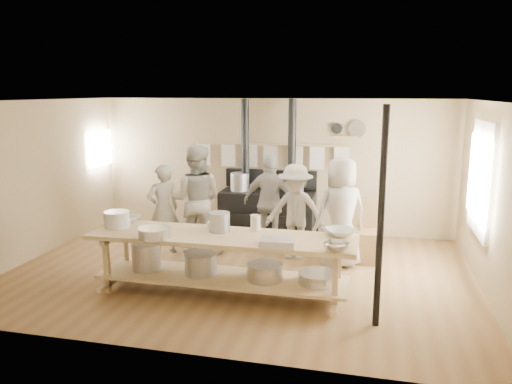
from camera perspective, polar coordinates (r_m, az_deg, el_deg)
ground at (r=7.80m, az=-1.93°, el=-9.09°), size 7.00×7.00×0.00m
room_shell at (r=7.39m, az=-2.01°, el=2.78°), size 7.00×7.00×7.00m
window_right at (r=7.89m, az=24.37°, el=1.42°), size 0.09×1.50×1.65m
left_opening at (r=10.58m, az=-17.42°, el=4.76°), size 0.00×0.90×0.90m
stove at (r=9.62m, az=1.32°, el=-1.86°), size 1.90×0.75×2.60m
towel_rail at (r=9.71m, az=1.73°, el=4.47°), size 3.00×0.04×0.47m
back_wall_shelf at (r=9.52m, az=10.52°, el=6.85°), size 0.63×0.14×0.32m
prep_table at (r=6.81m, az=-4.02°, el=-7.56°), size 3.60×0.90×0.85m
support_post at (r=5.87m, az=14.08°, el=-3.05°), size 0.08×0.08×2.60m
cook_far_left at (r=8.58m, az=-10.55°, el=-1.98°), size 0.66×0.66×1.54m
cook_left at (r=8.50m, az=-6.85°, el=-0.89°), size 0.98×0.80×1.86m
cook_center at (r=7.87m, az=9.67°, el=-2.37°), size 1.02×0.91×1.75m
cook_right at (r=8.64m, az=1.70°, el=-1.22°), size 1.04×0.55×1.68m
cook_by_window at (r=8.23m, az=4.50°, el=-2.27°), size 1.11×0.75×1.58m
chair at (r=8.35m, az=12.00°, el=-5.73°), size 0.53×0.53×1.03m
bowl_white_a at (r=7.58m, az=-14.53°, el=-2.99°), size 0.39×0.39×0.09m
bowl_steel_a at (r=7.05m, az=-4.57°, el=-3.73°), size 0.39×0.39×0.09m
bowl_white_b at (r=6.74m, az=9.59°, el=-4.54°), size 0.51×0.51×0.09m
bowl_steel_b at (r=6.11m, az=9.17°, el=-6.20°), size 0.44×0.44×0.10m
roasting_pan at (r=6.19m, az=2.45°, el=-5.82°), size 0.45×0.32×0.09m
mixing_bowl_large at (r=6.68m, az=-11.54°, el=-4.59°), size 0.48×0.48×0.13m
bucket_galv at (r=6.84m, az=-4.20°, el=-3.43°), size 0.38×0.38×0.26m
deep_bowl_enamel at (r=7.32m, az=-15.59°, el=-3.01°), size 0.43×0.43×0.22m
pitcher at (r=6.89m, az=-0.06°, el=-3.52°), size 0.14×0.14×0.21m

